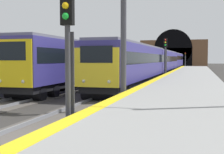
# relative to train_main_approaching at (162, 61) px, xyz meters

# --- Properties ---
(ground_plane) EXTENTS (320.00, 320.00, 0.00)m
(ground_plane) POSITION_rel_train_main_approaching_xyz_m (-40.05, -0.00, -2.21)
(ground_plane) COLOR #302D2B
(platform_right) EXTENTS (112.00, 4.87, 1.07)m
(platform_right) POSITION_rel_train_main_approaching_xyz_m (-40.05, -4.66, -1.67)
(platform_right) COLOR gray
(platform_right) RESTS_ON ground_plane
(platform_right_edge_strip) EXTENTS (112.00, 0.50, 0.01)m
(platform_right_edge_strip) POSITION_rel_train_main_approaching_xyz_m (-40.05, -2.48, -1.13)
(platform_right_edge_strip) COLOR yellow
(platform_right_edge_strip) RESTS_ON platform_right
(track_main_line) EXTENTS (160.00, 2.67, 0.21)m
(track_main_line) POSITION_rel_train_main_approaching_xyz_m (-40.05, -0.00, -2.16)
(track_main_line) COLOR #4C4742
(track_main_line) RESTS_ON ground_plane
(train_main_approaching) EXTENTS (63.39, 3.12, 3.86)m
(train_main_approaching) POSITION_rel_train_main_approaching_xyz_m (0.00, 0.00, 0.00)
(train_main_approaching) COLOR navy
(train_main_approaching) RESTS_ON ground_plane
(train_adjacent_platform) EXTENTS (62.40, 2.90, 4.11)m
(train_adjacent_platform) POSITION_rel_train_main_approaching_xyz_m (-2.04, 4.80, 0.14)
(train_adjacent_platform) COLOR navy
(train_adjacent_platform) RESTS_ON ground_plane
(railway_signal_near) EXTENTS (0.39, 0.38, 4.62)m
(railway_signal_near) POSITION_rel_train_main_approaching_xyz_m (-39.86, -1.83, 0.62)
(railway_signal_near) COLOR #38383D
(railway_signal_near) RESTS_ON ground_plane
(railway_signal_mid) EXTENTS (0.39, 0.38, 4.94)m
(railway_signal_mid) POSITION_rel_train_main_approaching_xyz_m (-13.01, -1.83, 0.80)
(railway_signal_mid) COLOR #4C4C54
(railway_signal_mid) RESTS_ON ground_plane
(railway_signal_far) EXTENTS (0.39, 0.38, 4.40)m
(railway_signal_far) POSITION_rel_train_main_approaching_xyz_m (39.37, -1.83, 0.41)
(railway_signal_far) COLOR #4C4C54
(railway_signal_far) RESTS_ON ground_plane
(overhead_signal_gantry) EXTENTS (0.70, 9.14, 7.36)m
(overhead_signal_gantry) POSITION_rel_train_main_approaching_xyz_m (-33.88, 2.40, 3.38)
(overhead_signal_gantry) COLOR #3F3F47
(overhead_signal_gantry) RESTS_ON ground_plane
(tunnel_portal) EXTENTS (2.32, 20.99, 11.82)m
(tunnel_portal) POSITION_rel_train_main_approaching_xyz_m (49.89, 2.40, 2.08)
(tunnel_portal) COLOR brown
(tunnel_portal) RESTS_ON ground_plane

